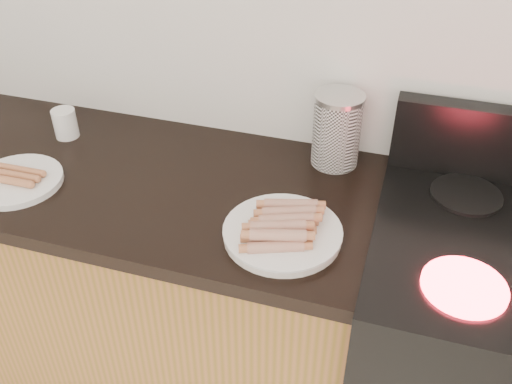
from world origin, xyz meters
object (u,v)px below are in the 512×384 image
(side_plate, at_px, (16,181))
(mug, at_px, (65,123))
(canister, at_px, (337,130))
(main_plate, at_px, (282,234))
(stove, at_px, (493,376))

(side_plate, bearing_deg, mug, 91.52)
(canister, distance_m, mug, 0.81)
(main_plate, xyz_separation_m, canister, (0.05, 0.36, 0.10))
(main_plate, xyz_separation_m, side_plate, (-0.74, 0.00, -0.00))
(stove, relative_size, side_plate, 3.75)
(main_plate, distance_m, mug, 0.79)
(stove, relative_size, main_plate, 3.27)
(main_plate, bearing_deg, stove, 10.95)
(main_plate, height_order, mug, mug)
(main_plate, distance_m, canister, 0.37)
(side_plate, bearing_deg, canister, 24.30)
(mug, bearing_deg, side_plate, -88.48)
(side_plate, xyz_separation_m, mug, (-0.01, 0.26, 0.04))
(mug, bearing_deg, canister, 7.03)
(stove, height_order, main_plate, main_plate)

